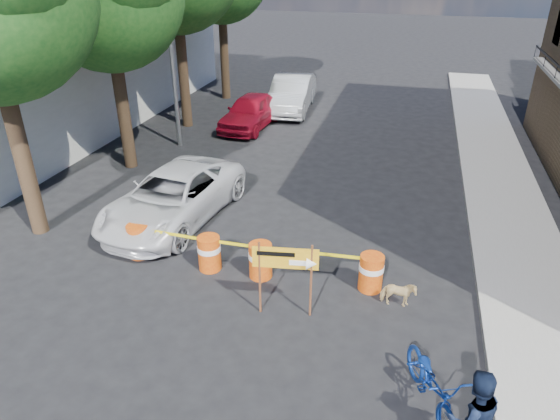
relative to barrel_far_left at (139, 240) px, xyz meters
The scene contains 15 objects.
ground 3.77m from the barrel_far_left, 24.98° to the right, with size 120.00×120.00×0.00m, color black.
sidewalk_east 10.57m from the barrel_far_left, 24.74° to the left, with size 2.40×40.00×0.15m, color gray.
white_building 13.02m from the barrel_far_left, 138.77° to the left, with size 8.00×22.00×6.00m, color silver.
streetlamp 9.19m from the barrel_far_left, 107.80° to the left, with size 1.25×0.18×8.00m.
barrel_far_left is the anchor object (origin of this frame).
barrel_mid_left 1.99m from the barrel_far_left, ahead, with size 0.58×0.58×0.90m.
barrel_mid_right 3.32m from the barrel_far_left, ahead, with size 0.58×0.58×0.90m.
barrel_far_right 5.95m from the barrel_far_left, ahead, with size 0.58×0.58×0.90m.
detour_sign 4.68m from the barrel_far_left, 15.97° to the right, with size 1.38×0.34×1.79m.
pedestrian 8.79m from the barrel_far_left, 26.67° to the right, with size 0.85×0.66×1.75m, color black.
bicycle 7.96m from the barrel_far_left, 22.84° to the right, with size 0.71×1.08×2.05m, color #13389A.
dog 6.62m from the barrel_far_left, ahead, with size 0.35×0.77×0.65m, color #D3B679.
suv_white 2.08m from the barrel_far_left, 90.04° to the left, with size 2.45×5.32×1.48m, color silver.
sedan_red 10.94m from the barrel_far_left, 92.82° to the left, with size 1.73×4.31×1.47m, color maroon.
sedan_silver 14.00m from the barrel_far_left, 87.58° to the left, with size 1.79×5.13×1.69m, color #B7BABE.
Camera 1 is at (3.03, -8.14, 7.12)m, focal length 32.00 mm.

